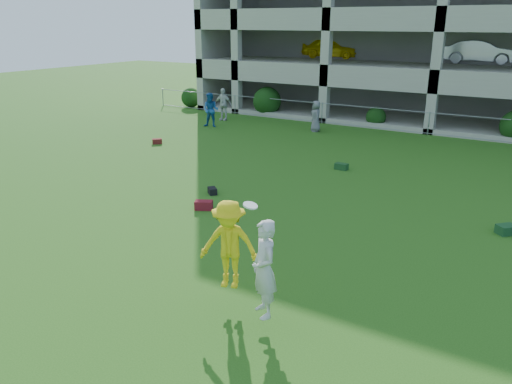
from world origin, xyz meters
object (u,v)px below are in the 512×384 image
Objects in this scene: parking_garage at (471,14)px; bystander_c at (316,116)px; bystander_a at (211,110)px; frisbee_contest at (239,251)px; bystander_b at (223,104)px.

bystander_c is at bearing -115.96° from parking_garage.
bystander_a is 0.85× the size of frisbee_contest.
parking_garage is at bearing 91.43° from frisbee_contest.
frisbee_contest is 0.07× the size of parking_garage.
bystander_a is 1.15× the size of bystander_c.
bystander_b is 6.07m from bystander_c.
bystander_a is at bearing -130.08° from parking_garage.
bystander_b is 0.06× the size of parking_garage.
bystander_b reaches higher than bystander_c.
bystander_b is at bearing 89.11° from bystander_a.
bystander_c is (6.07, -0.11, -0.12)m from bystander_b.
bystander_a is at bearing -108.74° from bystander_c.
bystander_c is 0.05× the size of parking_garage.
parking_garage is (11.40, 10.85, 5.07)m from bystander_b.
parking_garage is at bearing 116.17° from bystander_c.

